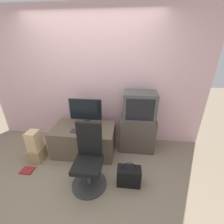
{
  "coord_description": "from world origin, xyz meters",
  "views": [
    {
      "loc": [
        0.69,
        -1.57,
        1.97
      ],
      "look_at": [
        0.4,
        0.96,
        0.79
      ],
      "focal_mm": 24.0,
      "sensor_mm": 36.0,
      "label": 1
    }
  ],
  "objects": [
    {
      "name": "cardboard_box_upper",
      "position": [
        -0.92,
        0.43,
        0.42
      ],
      "size": [
        0.19,
        0.21,
        0.35
      ],
      "color": "#D1B27F",
      "rests_on": "cardboard_box_lower"
    },
    {
      "name": "cardboard_box_lower",
      "position": [
        -0.92,
        0.43,
        0.13
      ],
      "size": [
        0.23,
        0.26,
        0.25
      ],
      "color": "#A3845B",
      "rests_on": "ground_plane"
    },
    {
      "name": "office_chair",
      "position": [
        0.16,
        0.06,
        0.39
      ],
      "size": [
        0.53,
        0.53,
        0.98
      ],
      "color": "#333333",
      "rests_on": "ground_plane"
    },
    {
      "name": "desk",
      "position": [
        -0.11,
        0.76,
        0.27
      ],
      "size": [
        1.14,
        0.67,
        0.54
      ],
      "color": "brown",
      "rests_on": "ground_plane"
    },
    {
      "name": "side_stand",
      "position": [
        0.9,
        1.01,
        0.34
      ],
      "size": [
        0.67,
        0.46,
        0.68
      ],
      "color": "#4C4238",
      "rests_on": "ground_plane"
    },
    {
      "name": "ground_plane",
      "position": [
        0.0,
        0.0,
        0.0
      ],
      "size": [
        12.0,
        12.0,
        0.0
      ],
      "primitive_type": "plane",
      "color": "#7F705B"
    },
    {
      "name": "mouse",
      "position": [
        0.14,
        0.6,
        0.56
      ],
      "size": [
        0.05,
        0.04,
        0.03
      ],
      "color": "#4C4C51",
      "rests_on": "desk"
    },
    {
      "name": "main_monitor",
      "position": [
        -0.09,
        0.93,
        0.8
      ],
      "size": [
        0.62,
        0.22,
        0.5
      ],
      "color": "#2D2D2D",
      "rests_on": "desk"
    },
    {
      "name": "wall_back",
      "position": [
        0.0,
        1.32,
        1.3
      ],
      "size": [
        4.4,
        0.05,
        2.6
      ],
      "color": "beige",
      "rests_on": "ground_plane"
    },
    {
      "name": "keyboard",
      "position": [
        -0.1,
        0.62,
        0.55
      ],
      "size": [
        0.38,
        0.13,
        0.01
      ],
      "color": "#2D2D2D",
      "rests_on": "desk"
    },
    {
      "name": "crt_tv",
      "position": [
        0.9,
        0.98,
        0.94
      ],
      "size": [
        0.59,
        0.41,
        0.51
      ],
      "color": "#474747",
      "rests_on": "side_stand"
    },
    {
      "name": "book",
      "position": [
        -0.95,
        0.14,
        0.01
      ],
      "size": [
        0.2,
        0.15,
        0.02
      ],
      "color": "maroon",
      "rests_on": "ground_plane"
    },
    {
      "name": "handbag",
      "position": [
        0.76,
        0.09,
        0.15
      ],
      "size": [
        0.35,
        0.19,
        0.42
      ],
      "color": "black",
      "rests_on": "ground_plane"
    }
  ]
}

